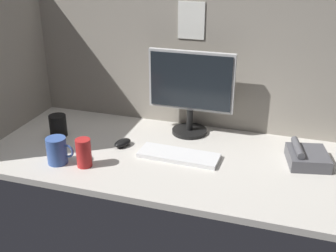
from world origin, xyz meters
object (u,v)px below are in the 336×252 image
mouse (123,143)px  mug_ceramic_blue (57,151)px  desk_phone (307,157)px  keyboard (179,155)px  mug_black_travel (58,126)px  monitor (191,89)px  mug_red_plastic (84,153)px

mouse → mug_ceramic_blue: mug_ceramic_blue is taller
mug_ceramic_blue → desk_phone: 110.75cm
keyboard → mouse: bearing=175.3°
mouse → mug_ceramic_blue: 32.29cm
keyboard → mug_black_travel: size_ratio=3.36×
monitor → mug_ceramic_blue: size_ratio=3.36×
mug_red_plastic → keyboard: bearing=27.9°
monitor → mug_black_travel: (-62.72, -23.83, -18.27)cm
desk_phone → keyboard: bearing=-168.0°
mouse → mug_black_travel: 35.96cm
keyboard → mouse: size_ratio=3.85×
mouse → monitor: bearing=65.0°
monitor → keyboard: 36.31cm
keyboard → mug_black_travel: 65.16cm
mug_ceramic_blue → mouse: bearing=49.2°
monitor → desk_phone: size_ratio=1.96×
monitor → keyboard: (2.13, -28.19, -22.78)cm
keyboard → mug_ceramic_blue: (-49.99, -20.91, 5.14)cm
monitor → mug_red_plastic: size_ratio=3.35×
mouse → desk_phone: (84.88, 8.52, 1.49)cm
monitor → mug_red_plastic: bearing=-126.3°
mouse → mug_red_plastic: 25.06cm
keyboard → desk_phone: bearing=13.8°
monitor → mouse: monitor is taller
desk_phone → mouse: bearing=-174.3°
monitor → mug_black_travel: monitor is taller
mug_ceramic_blue → mug_red_plastic: (12.53, 1.08, 0.32)cm
mug_black_travel → mug_ceramic_blue: 29.33cm
monitor → mug_ceramic_blue: monitor is taller
mug_ceramic_blue → mug_black_travel: bearing=120.4°
keyboard → mouse: 29.31cm
keyboard → mug_black_travel: mug_black_travel is taller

